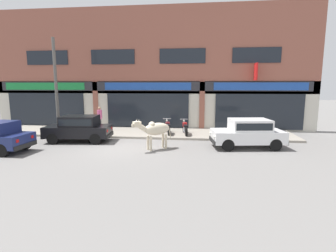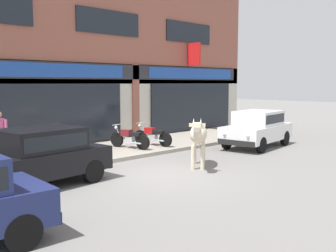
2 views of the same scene
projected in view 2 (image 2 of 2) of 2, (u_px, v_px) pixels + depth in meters
ground_plane at (159, 174)px, 11.11m from camera, size 90.00×90.00×0.00m
sidewalk at (84, 154)px, 13.94m from camera, size 19.00×3.54×0.13m
shop_building at (52, 45)px, 14.96m from camera, size 23.00×1.40×8.48m
cow at (198, 135)px, 11.96m from camera, size 1.78×1.55×1.61m
car_0 at (39, 154)px, 9.77m from camera, size 3.72×1.93×1.46m
car_1 at (257, 127)px, 15.79m from camera, size 3.76×2.08×1.46m
motorcycle_0 at (129, 138)px, 14.74m from camera, size 0.63×1.79×0.88m
motorcycle_1 at (152, 136)px, 15.42m from camera, size 0.57×1.80×0.88m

